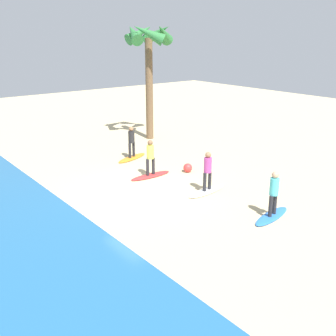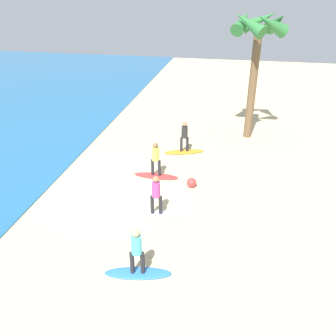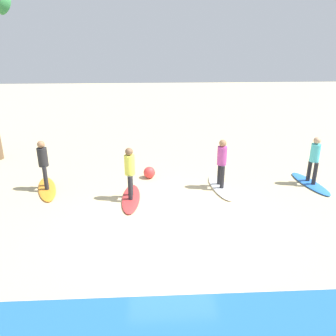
{
  "view_description": "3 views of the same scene",
  "coord_description": "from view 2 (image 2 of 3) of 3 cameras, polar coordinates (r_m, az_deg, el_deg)",
  "views": [
    {
      "loc": [
        -13.02,
        8.82,
        6.26
      ],
      "look_at": [
        -1.14,
        -0.6,
        1.2
      ],
      "focal_mm": 43.13,
      "sensor_mm": 36.0,
      "label": 1
    },
    {
      "loc": [
        -12.96,
        -4.81,
        8.13
      ],
      "look_at": [
        0.31,
        -2.18,
        0.99
      ],
      "focal_mm": 38.0,
      "sensor_mm": 36.0,
      "label": 2
    },
    {
      "loc": [
        0.54,
        8.41,
        4.89
      ],
      "look_at": [
        -0.03,
        -2.23,
        0.75
      ],
      "focal_mm": 36.6,
      "sensor_mm": 36.0,
      "label": 3
    }
  ],
  "objects": [
    {
      "name": "surfboard_white",
      "position": [
        14.03,
        -1.86,
        -7.4
      ],
      "size": [
        0.79,
        2.15,
        0.09
      ],
      "primitive_type": "ellipsoid",
      "rotation": [
        0.0,
        0.0,
        1.68
      ],
      "color": "white",
      "rests_on": "ground"
    },
    {
      "name": "ground_plane",
      "position": [
        16.04,
        -7.9,
        -2.94
      ],
      "size": [
        60.0,
        60.0,
        0.0
      ],
      "primitive_type": "plane",
      "color": "#CCB789"
    },
    {
      "name": "surfer_white",
      "position": [
        13.48,
        -1.92,
        -3.96
      ],
      "size": [
        0.32,
        0.46,
        1.64
      ],
      "color": "#232328",
      "rests_on": "surfboard_white"
    },
    {
      "name": "surfboard_red",
      "position": [
        16.65,
        -1.93,
        -1.26
      ],
      "size": [
        0.58,
        2.11,
        0.09
      ],
      "primitive_type": "ellipsoid",
      "rotation": [
        0.0,
        0.0,
        1.56
      ],
      "color": "red",
      "rests_on": "ground"
    },
    {
      "name": "surfer_orange",
      "position": [
        18.61,
        2.67,
        5.38
      ],
      "size": [
        0.32,
        0.44,
        1.64
      ],
      "color": "#232328",
      "rests_on": "surfboard_orange"
    },
    {
      "name": "beach_ball",
      "position": [
        15.79,
        3.79,
        -2.35
      ],
      "size": [
        0.43,
        0.43,
        0.43
      ],
      "primitive_type": "sphere",
      "color": "#E53838",
      "rests_on": "ground"
    },
    {
      "name": "surfboard_blue",
      "position": [
        11.61,
        -4.85,
        -16.46
      ],
      "size": [
        0.93,
        2.17,
        0.09
      ],
      "primitive_type": "ellipsoid",
      "rotation": [
        0.0,
        0.0,
        1.75
      ],
      "color": "blue",
      "rests_on": "ground"
    },
    {
      "name": "surfer_blue",
      "position": [
        10.94,
        -5.06,
        -12.74
      ],
      "size": [
        0.32,
        0.45,
        1.64
      ],
      "color": "#232328",
      "rests_on": "surfboard_blue"
    },
    {
      "name": "palm_tree",
      "position": [
        20.13,
        14.25,
        19.8
      ],
      "size": [
        2.88,
        3.03,
        6.98
      ],
      "color": "brown",
      "rests_on": "ground"
    },
    {
      "name": "surfboard_orange",
      "position": [
        19.01,
        2.6,
        2.62
      ],
      "size": [
        1.19,
        2.17,
        0.09
      ],
      "primitive_type": "ellipsoid",
      "rotation": [
        0.0,
        0.0,
        1.89
      ],
      "color": "orange",
      "rests_on": "ground"
    },
    {
      "name": "surfer_red",
      "position": [
        16.19,
        -1.99,
        1.81
      ],
      "size": [
        0.32,
        0.46,
        1.64
      ],
      "color": "#232328",
      "rests_on": "surfboard_red"
    }
  ]
}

